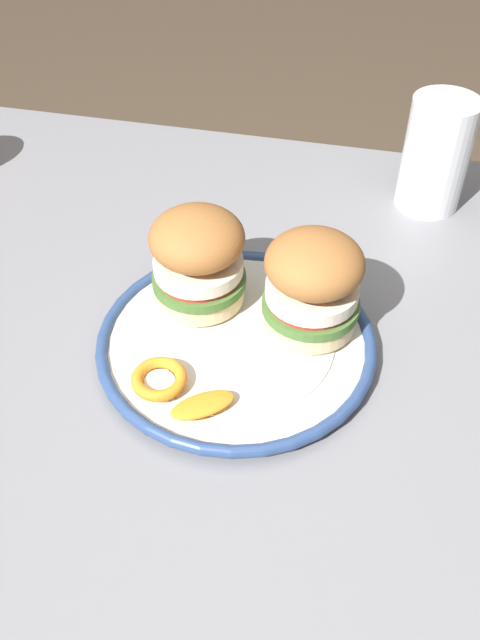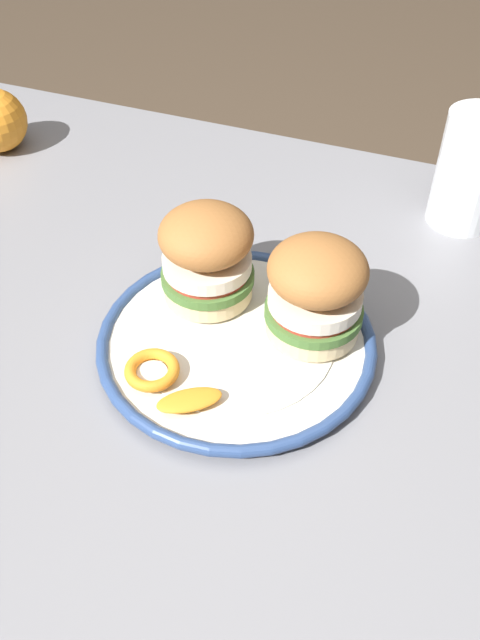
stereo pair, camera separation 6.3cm
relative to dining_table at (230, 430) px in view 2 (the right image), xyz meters
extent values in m
cube|color=gray|center=(0.00, 0.00, 0.09)|extent=(1.14, 0.86, 0.03)
cube|color=gray|center=(-0.51, 0.37, -0.27)|extent=(0.06, 0.06, 0.70)
cylinder|color=silver|center=(0.00, 0.02, 0.11)|extent=(0.25, 0.25, 0.01)
torus|color=navy|center=(0.00, 0.02, 0.12)|extent=(0.27, 0.27, 0.01)
cylinder|color=silver|center=(0.00, 0.02, 0.12)|extent=(0.19, 0.19, 0.00)
cylinder|color=beige|center=(-0.05, 0.07, 0.14)|extent=(0.09, 0.09, 0.02)
cylinder|color=#477033|center=(-0.05, 0.07, 0.15)|extent=(0.09, 0.09, 0.01)
cylinder|color=#BC3828|center=(-0.05, 0.07, 0.16)|extent=(0.08, 0.08, 0.01)
cylinder|color=silver|center=(-0.05, 0.07, 0.17)|extent=(0.09, 0.09, 0.01)
ellipsoid|color=#A36633|center=(-0.05, 0.07, 0.20)|extent=(0.10, 0.10, 0.05)
cylinder|color=beige|center=(0.06, 0.06, 0.14)|extent=(0.09, 0.09, 0.02)
cylinder|color=#477033|center=(0.06, 0.06, 0.15)|extent=(0.09, 0.09, 0.01)
cylinder|color=#BC3828|center=(0.06, 0.06, 0.16)|extent=(0.08, 0.08, 0.01)
cylinder|color=silver|center=(0.06, 0.06, 0.17)|extent=(0.09, 0.09, 0.01)
ellipsoid|color=#A36633|center=(0.06, 0.06, 0.20)|extent=(0.10, 0.10, 0.05)
torus|color=orange|center=(-0.05, -0.05, 0.13)|extent=(0.07, 0.07, 0.01)
cylinder|color=#F4E5C6|center=(-0.05, -0.05, 0.13)|extent=(0.03, 0.03, 0.00)
ellipsoid|color=orange|center=(-0.01, -0.07, 0.13)|extent=(0.06, 0.06, 0.01)
cylinder|color=white|center=(0.17, 0.32, 0.18)|extent=(0.08, 0.08, 0.14)
cylinder|color=#5B2D19|center=(0.17, 0.32, 0.15)|extent=(0.07, 0.07, 0.08)
camera|label=1|loc=(0.10, -0.42, 0.59)|focal=38.14mm
camera|label=2|loc=(0.17, -0.41, 0.59)|focal=38.14mm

